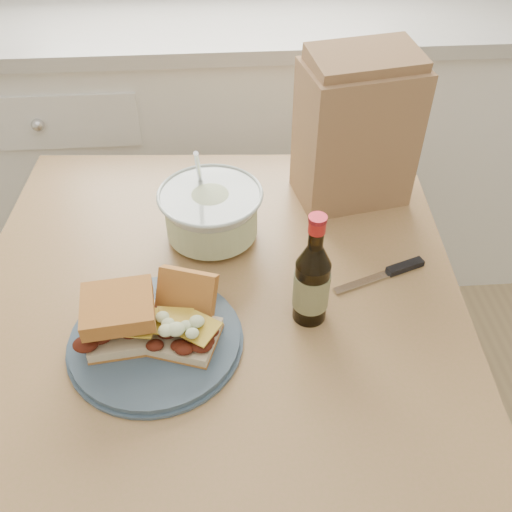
{
  "coord_description": "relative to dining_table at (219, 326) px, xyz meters",
  "views": [
    {
      "loc": [
        -0.0,
        -0.05,
        1.54
      ],
      "look_at": [
        0.05,
        0.7,
        0.85
      ],
      "focal_mm": 40.0,
      "sensor_mm": 36.0,
      "label": 1
    }
  ],
  "objects": [
    {
      "name": "sandwich_left",
      "position": [
        -0.16,
        -0.12,
        0.18
      ],
      "size": [
        0.13,
        0.12,
        0.09
      ],
      "rotation": [
        0.0,
        0.0,
        0.11
      ],
      "color": "beige",
      "rests_on": "plate"
    },
    {
      "name": "dining_table",
      "position": [
        0.0,
        0.0,
        0.0
      ],
      "size": [
        0.98,
        0.98,
        0.77
      ],
      "rotation": [
        0.0,
        0.0,
        -0.07
      ],
      "color": "#A9764F",
      "rests_on": "ground"
    },
    {
      "name": "beer_bottle",
      "position": [
        0.16,
        -0.08,
        0.2
      ],
      "size": [
        0.06,
        0.06,
        0.23
      ],
      "rotation": [
        0.0,
        0.0,
        0.08
      ],
      "color": "black",
      "rests_on": "dining_table"
    },
    {
      "name": "coleslaw_bowl",
      "position": [
        -0.0,
        0.15,
        0.17
      ],
      "size": [
        0.21,
        0.21,
        0.21
      ],
      "color": "silver",
      "rests_on": "dining_table"
    },
    {
      "name": "knife",
      "position": [
        0.35,
        0.01,
        0.12
      ],
      "size": [
        0.19,
        0.08,
        0.01
      ],
      "rotation": [
        0.0,
        0.0,
        0.35
      ],
      "color": "silver",
      "rests_on": "dining_table"
    },
    {
      "name": "paper_bag",
      "position": [
        0.31,
        0.28,
        0.26
      ],
      "size": [
        0.26,
        0.19,
        0.3
      ],
      "primitive_type": "cube",
      "rotation": [
        0.0,
        0.0,
        0.19
      ],
      "color": "#9E754C",
      "rests_on": "dining_table"
    },
    {
      "name": "sandwich_right",
      "position": [
        -0.05,
        -0.12,
        0.16
      ],
      "size": [
        0.13,
        0.18,
        0.09
      ],
      "rotation": [
        0.0,
        0.0,
        -0.33
      ],
      "color": "beige",
      "rests_on": "plate"
    },
    {
      "name": "plate",
      "position": [
        -0.11,
        -0.13,
        0.12
      ],
      "size": [
        0.29,
        0.29,
        0.02
      ],
      "primitive_type": "cylinder",
      "color": "#405468",
      "rests_on": "dining_table"
    },
    {
      "name": "cabinet_run",
      "position": [
        0.02,
        0.99,
        -0.18
      ],
      "size": [
        2.5,
        0.64,
        0.94
      ],
      "color": "white",
      "rests_on": "ground"
    }
  ]
}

